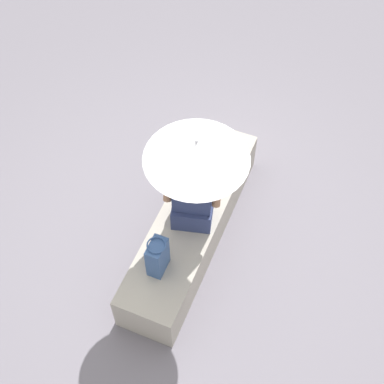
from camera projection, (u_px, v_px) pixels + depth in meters
The scene contains 6 objects.
ground_plane at pixel (191, 237), 5.21m from camera, with size 14.00×14.00×0.00m, color slate.
stone_bench at pixel (191, 225), 5.03m from camera, with size 2.10×0.53×0.43m, color #A8A093.
person_seated at pixel (193, 193), 4.50m from camera, with size 0.36×0.51×0.90m.
parasol at pixel (197, 151), 4.00m from camera, with size 0.80×0.80×1.10m.
handbag_black at pixel (158, 257), 4.39m from camera, with size 0.20×0.15×0.37m.
magazine at pixel (212, 165), 5.16m from camera, with size 0.28×0.20×0.01m, color #EAE04C.
Camera 1 is at (-2.47, -1.03, 4.49)m, focal length 51.65 mm.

